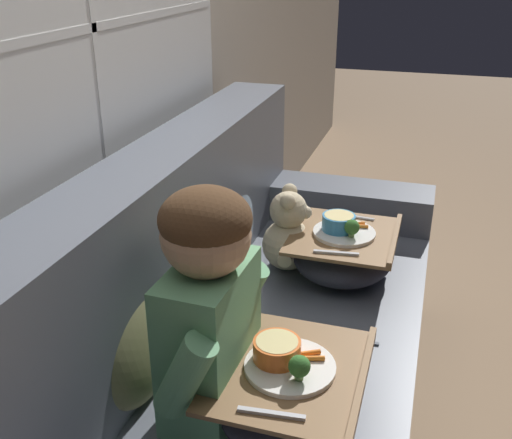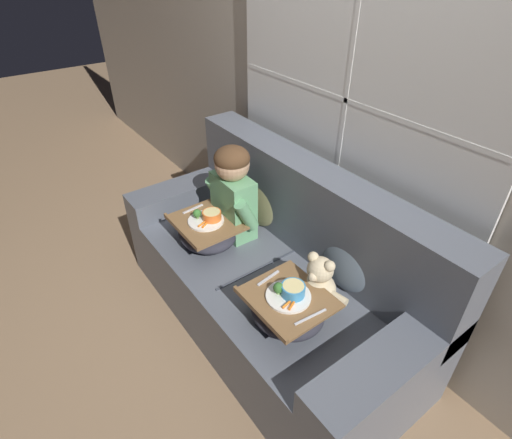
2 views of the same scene
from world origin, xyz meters
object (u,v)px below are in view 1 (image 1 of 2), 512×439
(lap_tray_teddy, at_px, (343,253))
(throw_pillow_behind_teddy, at_px, (232,214))
(throw_pillow_behind_child, at_px, (132,330))
(couch, at_px, (249,353))
(lap_tray_child, at_px, (289,393))
(child_figure, at_px, (209,296))
(teddy_bear, at_px, (289,235))

(lap_tray_teddy, bearing_deg, throw_pillow_behind_teddy, 90.00)
(throw_pillow_behind_child, xyz_separation_m, throw_pillow_behind_teddy, (0.75, 0.00, 0.00))
(couch, height_order, lap_tray_teddy, couch)
(throw_pillow_behind_teddy, distance_m, lap_tray_teddy, 0.42)
(lap_tray_child, bearing_deg, throw_pillow_behind_teddy, 28.29)
(lap_tray_teddy, bearing_deg, child_figure, 165.38)
(couch, relative_size, teddy_bear, 5.95)
(teddy_bear, bearing_deg, lap_tray_child, -165.63)
(throw_pillow_behind_child, bearing_deg, throw_pillow_behind_teddy, 0.00)
(couch, xyz_separation_m, child_figure, (-0.38, -0.03, 0.43))
(throw_pillow_behind_teddy, height_order, lap_tray_child, throw_pillow_behind_teddy)
(couch, xyz_separation_m, teddy_bear, (0.38, -0.03, 0.24))
(throw_pillow_behind_child, distance_m, lap_tray_child, 0.41)
(throw_pillow_behind_teddy, bearing_deg, couch, -154.10)
(child_figure, xyz_separation_m, teddy_bear, (0.75, -0.00, -0.19))
(throw_pillow_behind_teddy, relative_size, lap_tray_teddy, 0.92)
(throw_pillow_behind_teddy, height_order, teddy_bear, throw_pillow_behind_teddy)
(throw_pillow_behind_teddy, bearing_deg, teddy_bear, -89.79)
(child_figure, xyz_separation_m, lap_tray_teddy, (0.75, -0.20, -0.23))
(throw_pillow_behind_teddy, distance_m, child_figure, 0.79)
(teddy_bear, bearing_deg, couch, 175.54)
(couch, height_order, lap_tray_child, couch)
(couch, bearing_deg, child_figure, -176.00)
(lap_tray_child, bearing_deg, child_figure, 90.03)
(throw_pillow_behind_child, bearing_deg, child_figure, -90.01)
(throw_pillow_behind_child, xyz_separation_m, lap_tray_teddy, (0.75, -0.40, -0.09))
(couch, relative_size, lap_tray_teddy, 4.99)
(couch, distance_m, teddy_bear, 0.45)
(teddy_bear, distance_m, lap_tray_teddy, 0.20)
(lap_tray_child, height_order, lap_tray_teddy, lap_tray_teddy)
(throw_pillow_behind_child, bearing_deg, couch, -25.90)
(child_figure, distance_m, teddy_bear, 0.78)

